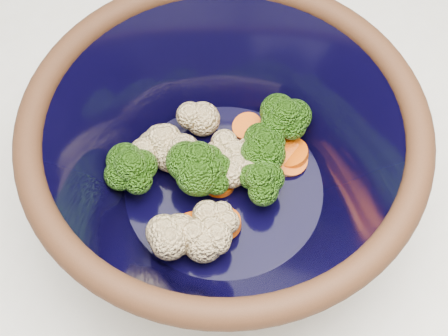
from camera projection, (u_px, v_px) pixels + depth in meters
mixing_bowl at (224, 160)px, 0.50m from camera, size 0.35×0.35×0.14m
vegetable_pile at (214, 166)px, 0.52m from camera, size 0.18×0.13×0.06m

